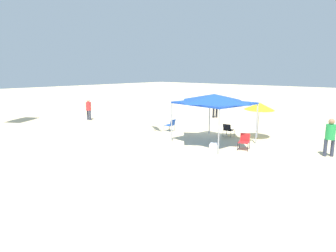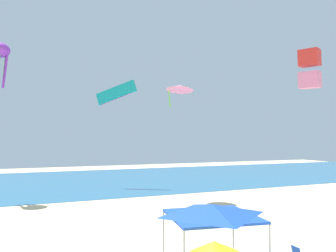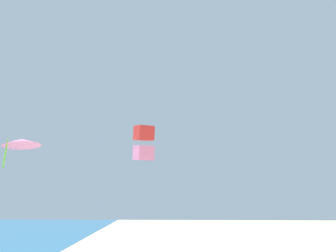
{
  "view_description": "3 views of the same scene",
  "coord_description": "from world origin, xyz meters",
  "px_view_note": "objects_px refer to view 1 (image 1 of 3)",
  "views": [
    {
      "loc": [
        -10.61,
        17.78,
        4.07
      ],
      "look_at": [
        -1.14,
        6.83,
        1.3
      ],
      "focal_mm": 31.25,
      "sensor_mm": 36.0,
      "label": 1
    },
    {
      "loc": [
        -8.97,
        -8.1,
        5.52
      ],
      "look_at": [
        0.09,
        13.57,
        6.53
      ],
      "focal_mm": 34.29,
      "sensor_mm": 36.0,
      "label": 2
    },
    {
      "loc": [
        -20.13,
        7.97,
        7.41
      ],
      "look_at": [
        0.09,
        8.63,
        10.85
      ],
      "focal_mm": 37.79,
      "sensor_mm": 36.0,
      "label": 3
    }
  ],
  "objects_px": {
    "cooler_box": "(214,148)",
    "folding_chair_right_of_tent": "(171,124)",
    "canopy_tent": "(214,99)",
    "person_watching_sky": "(89,108)",
    "folding_chair_facing_ocean": "(228,129)",
    "beach_umbrella": "(260,106)",
    "person_far_stroller": "(215,105)",
    "person_by_tent": "(330,134)",
    "folding_chair_near_cooler": "(244,140)"
  },
  "relations": [
    {
      "from": "cooler_box",
      "to": "folding_chair_right_of_tent",
      "type": "bearing_deg",
      "value": -26.54
    },
    {
      "from": "canopy_tent",
      "to": "person_watching_sky",
      "type": "height_order",
      "value": "canopy_tent"
    },
    {
      "from": "canopy_tent",
      "to": "folding_chair_facing_ocean",
      "type": "bearing_deg",
      "value": -85.86
    },
    {
      "from": "cooler_box",
      "to": "person_watching_sky",
      "type": "relative_size",
      "value": 0.42
    },
    {
      "from": "beach_umbrella",
      "to": "person_far_stroller",
      "type": "distance_m",
      "value": 8.11
    },
    {
      "from": "person_by_tent",
      "to": "person_watching_sky",
      "type": "relative_size",
      "value": 1.05
    },
    {
      "from": "folding_chair_near_cooler",
      "to": "cooler_box",
      "type": "distance_m",
      "value": 1.76
    },
    {
      "from": "person_watching_sky",
      "to": "folding_chair_facing_ocean",
      "type": "bearing_deg",
      "value": 8.61
    },
    {
      "from": "beach_umbrella",
      "to": "person_watching_sky",
      "type": "relative_size",
      "value": 1.27
    },
    {
      "from": "folding_chair_near_cooler",
      "to": "person_far_stroller",
      "type": "xyz_separation_m",
      "value": [
        6.71,
        -7.96,
        0.65
      ]
    },
    {
      "from": "folding_chair_right_of_tent",
      "to": "person_watching_sky",
      "type": "distance_m",
      "value": 8.19
    },
    {
      "from": "beach_umbrella",
      "to": "cooler_box",
      "type": "distance_m",
      "value": 4.65
    },
    {
      "from": "folding_chair_near_cooler",
      "to": "cooler_box",
      "type": "bearing_deg",
      "value": -138.42
    },
    {
      "from": "person_watching_sky",
      "to": "person_far_stroller",
      "type": "distance_m",
      "value": 10.75
    },
    {
      "from": "person_watching_sky",
      "to": "person_far_stroller",
      "type": "xyz_separation_m",
      "value": [
        -7.3,
        -7.9,
        0.1
      ]
    },
    {
      "from": "folding_chair_near_cooler",
      "to": "person_by_tent",
      "type": "height_order",
      "value": "person_by_tent"
    },
    {
      "from": "folding_chair_right_of_tent",
      "to": "canopy_tent",
      "type": "bearing_deg",
      "value": 77.48
    },
    {
      "from": "folding_chair_near_cooler",
      "to": "cooler_box",
      "type": "height_order",
      "value": "folding_chair_near_cooler"
    },
    {
      "from": "folding_chair_right_of_tent",
      "to": "folding_chair_near_cooler",
      "type": "bearing_deg",
      "value": 80.31
    },
    {
      "from": "canopy_tent",
      "to": "cooler_box",
      "type": "distance_m",
      "value": 3.0
    },
    {
      "from": "canopy_tent",
      "to": "person_watching_sky",
      "type": "relative_size",
      "value": 2.28
    },
    {
      "from": "cooler_box",
      "to": "person_far_stroller",
      "type": "height_order",
      "value": "person_far_stroller"
    },
    {
      "from": "folding_chair_near_cooler",
      "to": "person_by_tent",
      "type": "xyz_separation_m",
      "value": [
        -3.65,
        -1.47,
        0.6
      ]
    },
    {
      "from": "cooler_box",
      "to": "person_watching_sky",
      "type": "distance_m",
      "value": 13.19
    },
    {
      "from": "cooler_box",
      "to": "person_far_stroller",
      "type": "bearing_deg",
      "value": -58.46
    },
    {
      "from": "folding_chair_near_cooler",
      "to": "folding_chair_right_of_tent",
      "type": "distance_m",
      "value": 5.98
    },
    {
      "from": "canopy_tent",
      "to": "person_watching_sky",
      "type": "distance_m",
      "value": 12.11
    },
    {
      "from": "beach_umbrella",
      "to": "person_by_tent",
      "type": "distance_m",
      "value": 4.45
    },
    {
      "from": "folding_chair_facing_ocean",
      "to": "person_far_stroller",
      "type": "xyz_separation_m",
      "value": [
        4.58,
        -5.89,
        0.65
      ]
    },
    {
      "from": "beach_umbrella",
      "to": "folding_chair_near_cooler",
      "type": "bearing_deg",
      "value": 100.02
    },
    {
      "from": "beach_umbrella",
      "to": "person_watching_sky",
      "type": "distance_m",
      "value": 13.82
    },
    {
      "from": "person_by_tent",
      "to": "person_watching_sky",
      "type": "distance_m",
      "value": 17.71
    },
    {
      "from": "person_by_tent",
      "to": "person_far_stroller",
      "type": "distance_m",
      "value": 12.23
    },
    {
      "from": "folding_chair_facing_ocean",
      "to": "folding_chair_near_cooler",
      "type": "height_order",
      "value": "same"
    },
    {
      "from": "cooler_box",
      "to": "person_by_tent",
      "type": "distance_m",
      "value": 5.51
    },
    {
      "from": "folding_chair_facing_ocean",
      "to": "person_by_tent",
      "type": "xyz_separation_m",
      "value": [
        -5.78,
        0.6,
        0.6
      ]
    },
    {
      "from": "beach_umbrella",
      "to": "person_watching_sky",
      "type": "height_order",
      "value": "beach_umbrella"
    },
    {
      "from": "canopy_tent",
      "to": "beach_umbrella",
      "type": "height_order",
      "value": "canopy_tent"
    },
    {
      "from": "folding_chair_near_cooler",
      "to": "person_far_stroller",
      "type": "distance_m",
      "value": 10.43
    },
    {
      "from": "beach_umbrella",
      "to": "folding_chair_near_cooler",
      "type": "distance_m",
      "value": 3.23
    },
    {
      "from": "folding_chair_right_of_tent",
      "to": "person_watching_sky",
      "type": "height_order",
      "value": "person_watching_sky"
    },
    {
      "from": "folding_chair_near_cooler",
      "to": "person_far_stroller",
      "type": "relative_size",
      "value": 0.43
    },
    {
      "from": "canopy_tent",
      "to": "beach_umbrella",
      "type": "bearing_deg",
      "value": -119.14
    },
    {
      "from": "canopy_tent",
      "to": "folding_chair_near_cooler",
      "type": "xyz_separation_m",
      "value": [
        -1.99,
        0.14,
        -2.02
      ]
    },
    {
      "from": "canopy_tent",
      "to": "person_by_tent",
      "type": "relative_size",
      "value": 2.18
    },
    {
      "from": "person_watching_sky",
      "to": "person_far_stroller",
      "type": "height_order",
      "value": "person_far_stroller"
    },
    {
      "from": "person_far_stroller",
      "to": "folding_chair_facing_ocean",
      "type": "bearing_deg",
      "value": -123.08
    },
    {
      "from": "person_by_tent",
      "to": "person_far_stroller",
      "type": "relative_size",
      "value": 0.96
    },
    {
      "from": "folding_chair_right_of_tent",
      "to": "cooler_box",
      "type": "distance_m",
      "value": 5.56
    },
    {
      "from": "folding_chair_right_of_tent",
      "to": "person_by_tent",
      "type": "height_order",
      "value": "person_by_tent"
    }
  ]
}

